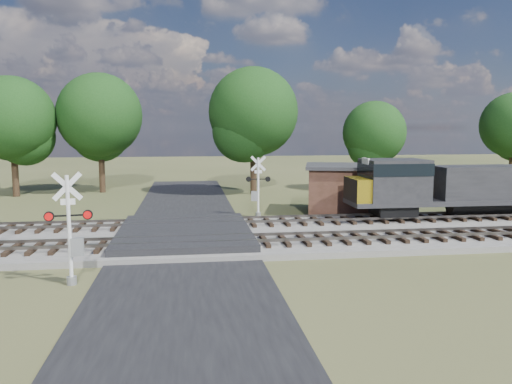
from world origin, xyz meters
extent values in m
plane|color=#3C4424|center=(0.00, 0.00, 0.00)|extent=(160.00, 160.00, 0.00)
cube|color=gray|center=(10.00, 0.50, 0.15)|extent=(140.00, 10.00, 0.30)
cube|color=black|center=(0.00, 0.00, 0.04)|extent=(7.00, 60.00, 0.08)
cube|color=#262628|center=(0.00, 0.50, 0.32)|extent=(7.00, 9.00, 0.62)
cube|color=black|center=(2.00, -2.00, 0.39)|extent=(44.00, 2.60, 0.18)
cube|color=#5D564F|center=(10.00, -2.72, 0.55)|extent=(140.00, 0.08, 0.15)
cube|color=#5D564F|center=(10.00, -1.28, 0.55)|extent=(140.00, 0.08, 0.15)
cube|color=black|center=(2.00, 3.00, 0.39)|extent=(44.00, 2.60, 0.18)
cube|color=#5D564F|center=(10.00, 2.28, 0.55)|extent=(140.00, 0.08, 0.15)
cube|color=#5D564F|center=(10.00, 3.72, 0.55)|extent=(140.00, 0.08, 0.15)
cylinder|color=silver|center=(-4.31, -6.79, 2.13)|extent=(0.15, 0.15, 4.26)
cylinder|color=gray|center=(-4.31, -6.79, 0.16)|extent=(0.38, 0.38, 0.32)
cube|color=silver|center=(-4.31, -6.79, 3.83)|extent=(1.11, 0.21, 1.11)
cube|color=silver|center=(-4.31, -6.79, 3.83)|extent=(1.11, 0.21, 1.11)
cube|color=silver|center=(-4.31, -6.79, 3.24)|extent=(0.53, 0.11, 0.23)
cube|color=black|center=(-4.31, -6.79, 2.71)|extent=(1.69, 0.32, 0.06)
cylinder|color=red|center=(-4.99, -6.89, 2.71)|extent=(0.39, 0.16, 0.38)
cylinder|color=red|center=(-3.62, -6.68, 2.71)|extent=(0.39, 0.16, 0.38)
cube|color=gray|center=(-4.05, -6.75, 1.49)|extent=(0.52, 0.39, 0.69)
cylinder|color=silver|center=(4.95, 7.02, 2.02)|extent=(0.14, 0.14, 4.03)
cylinder|color=gray|center=(4.95, 7.02, 0.15)|extent=(0.36, 0.36, 0.30)
cube|color=silver|center=(4.95, 7.02, 3.63)|extent=(1.05, 0.18, 1.05)
cube|color=silver|center=(4.95, 7.02, 3.63)|extent=(1.05, 0.18, 1.05)
cube|color=silver|center=(4.95, 7.02, 3.07)|extent=(0.50, 0.10, 0.22)
cube|color=black|center=(4.95, 7.02, 2.57)|extent=(1.61, 0.27, 0.06)
cylinder|color=red|center=(5.60, 6.93, 2.57)|extent=(0.37, 0.15, 0.36)
cylinder|color=red|center=(4.30, 7.11, 2.57)|extent=(0.37, 0.15, 0.36)
cube|color=gray|center=(4.70, 7.05, 1.41)|extent=(0.49, 0.36, 0.66)
cube|color=#3F281B|center=(11.03, 7.72, 1.60)|extent=(5.60, 5.60, 3.21)
cube|color=#2D2D2F|center=(11.03, 7.72, 3.32)|extent=(6.16, 6.16, 0.23)
cylinder|color=black|center=(-14.83, 19.85, 2.62)|extent=(0.56, 0.56, 5.25)
sphere|color=#153611|center=(-14.83, 19.85, 6.82)|extent=(7.35, 7.35, 7.35)
cylinder|color=black|center=(-7.75, 21.76, 2.76)|extent=(0.56, 0.56, 5.52)
sphere|color=#153611|center=(-7.75, 21.76, 7.18)|extent=(7.73, 7.73, 7.73)
cylinder|color=black|center=(6.13, 18.56, 2.86)|extent=(0.56, 0.56, 5.72)
sphere|color=#153611|center=(6.13, 18.56, 7.44)|extent=(8.01, 8.01, 8.01)
cylinder|color=black|center=(17.97, 19.73, 2.14)|extent=(0.56, 0.56, 4.29)
sphere|color=#153611|center=(17.97, 19.73, 5.58)|extent=(6.01, 6.01, 6.01)
cylinder|color=black|center=(33.89, 21.75, 2.43)|extent=(0.56, 0.56, 4.85)
camera|label=1|loc=(0.22, -26.28, 6.03)|focal=35.00mm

